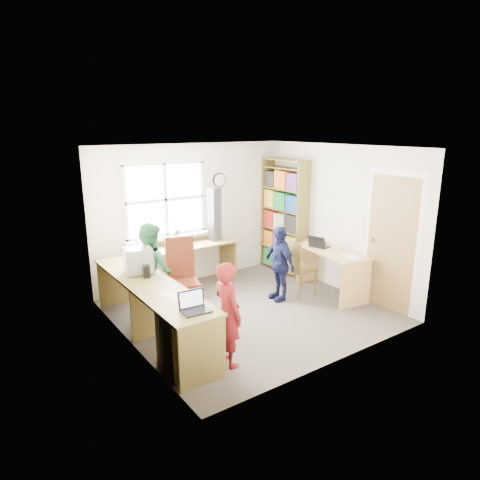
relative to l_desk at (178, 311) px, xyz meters
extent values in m
cube|color=#473F38|center=(1.31, 0.28, -0.47)|extent=(3.60, 3.40, 0.02)
cube|color=white|center=(1.31, 0.28, 1.95)|extent=(3.60, 3.40, 0.02)
cube|color=silver|center=(1.31, 1.99, 0.74)|extent=(3.60, 0.02, 2.40)
cube|color=silver|center=(1.31, -1.43, 0.74)|extent=(3.60, 0.02, 2.40)
cube|color=silver|center=(-0.50, 0.28, 0.74)|extent=(0.02, 3.40, 2.40)
cube|color=silver|center=(3.12, 0.28, 0.74)|extent=(0.02, 3.40, 2.40)
cube|color=white|center=(0.81, 1.97, 1.04)|extent=(1.40, 0.01, 1.20)
cube|color=white|center=(0.81, 1.96, 1.04)|extent=(1.48, 0.04, 1.28)
cube|color=olive|center=(3.09, -0.77, 0.54)|extent=(0.02, 0.82, 2.00)
sphere|color=gold|center=(3.06, -0.44, 0.54)|extent=(0.07, 0.07, 0.07)
cylinder|color=black|center=(1.86, 1.96, 1.29)|extent=(0.26, 0.03, 0.26)
cylinder|color=white|center=(1.86, 1.95, 1.29)|extent=(0.22, 0.01, 0.22)
cube|color=olive|center=(-0.19, 0.38, 0.28)|extent=(0.60, 2.70, 0.03)
cube|color=olive|center=(1.06, 1.70, 0.28)|extent=(1.65, 0.56, 0.03)
cube|color=olive|center=(-0.19, 0.38, -0.10)|extent=(0.56, 0.03, 0.72)
cube|color=olive|center=(-0.19, -0.94, -0.10)|extent=(0.56, 0.03, 0.72)
cube|color=olive|center=(-0.19, 1.70, -0.10)|extent=(0.56, 0.03, 0.72)
cube|color=olive|center=(1.86, 1.70, -0.10)|extent=(0.03, 0.52, 0.72)
cube|color=olive|center=(-0.19, -0.57, -0.10)|extent=(0.54, 0.45, 0.72)
cube|color=#E1B570|center=(2.84, 0.12, 0.26)|extent=(0.81, 1.35, 0.03)
cube|color=#E1B570|center=(2.73, -0.49, -0.11)|extent=(0.54, 0.13, 0.70)
cube|color=#E1B570|center=(2.96, 0.72, -0.11)|extent=(0.54, 0.13, 0.70)
cube|color=olive|center=(2.96, 0.96, 0.59)|extent=(0.30, 0.02, 2.10)
cube|color=olive|center=(2.96, 1.96, 0.59)|extent=(0.30, 0.02, 2.10)
cube|color=olive|center=(2.96, 1.46, 1.63)|extent=(0.30, 1.00, 0.02)
cube|color=olive|center=(2.96, 1.46, -0.40)|extent=(0.30, 1.00, 0.02)
cube|color=olive|center=(2.96, 1.46, -0.04)|extent=(0.30, 1.00, 0.02)
cube|color=olive|center=(2.96, 1.46, 0.34)|extent=(0.30, 1.00, 0.02)
cube|color=olive|center=(2.96, 1.46, 0.72)|extent=(0.30, 1.00, 0.02)
cube|color=olive|center=(2.96, 1.46, 1.10)|extent=(0.30, 1.00, 0.02)
cube|color=olive|center=(2.96, 1.46, 1.48)|extent=(0.30, 1.00, 0.02)
cube|color=#AC1E18|center=(2.96, 1.16, -0.25)|extent=(0.25, 0.28, 0.27)
cube|color=#184893|center=(2.96, 1.48, -0.24)|extent=(0.25, 0.30, 0.29)
cube|color=#1D7B32|center=(2.96, 1.78, -0.23)|extent=(0.25, 0.26, 0.30)
cube|color=gold|center=(2.96, 1.16, 0.13)|extent=(0.25, 0.28, 0.30)
cube|color=#6F317B|center=(2.96, 1.48, 0.14)|extent=(0.25, 0.30, 0.32)
cube|color=orange|center=(2.96, 1.78, 0.12)|extent=(0.25, 0.26, 0.29)
cube|color=#242424|center=(2.96, 1.16, 0.52)|extent=(0.25, 0.28, 0.32)
cube|color=beige|center=(2.96, 1.48, 0.50)|extent=(0.25, 0.30, 0.29)
cube|color=#AC1E18|center=(2.96, 1.78, 0.51)|extent=(0.25, 0.26, 0.30)
cube|color=#184893|center=(2.96, 1.16, 0.88)|extent=(0.25, 0.28, 0.29)
cube|color=#1D7B32|center=(2.96, 1.48, 0.89)|extent=(0.25, 0.30, 0.30)
cube|color=gold|center=(2.96, 1.78, 0.90)|extent=(0.25, 0.26, 0.32)
cube|color=#6F317B|center=(2.96, 1.16, 1.27)|extent=(0.25, 0.28, 0.30)
cube|color=orange|center=(2.96, 1.48, 1.28)|extent=(0.25, 0.30, 0.32)
cube|color=#242424|center=(2.96, 1.78, 1.26)|extent=(0.25, 0.26, 0.29)
cylinder|color=black|center=(0.47, 0.76, -0.43)|extent=(0.65, 0.65, 0.05)
cylinder|color=black|center=(0.47, 0.76, -0.21)|extent=(0.07, 0.07, 0.39)
cube|color=maroon|center=(0.47, 0.76, 0.01)|extent=(0.53, 0.53, 0.08)
cube|color=maroon|center=(0.52, 0.96, 0.37)|extent=(0.42, 0.18, 0.62)
cylinder|color=brown|center=(2.22, 0.21, -0.24)|extent=(0.03, 0.03, 0.42)
cylinder|color=brown|center=(2.56, 0.20, -0.24)|extent=(0.03, 0.03, 0.42)
cylinder|color=brown|center=(2.23, 0.55, -0.24)|extent=(0.03, 0.03, 0.42)
cylinder|color=brown|center=(2.57, 0.54, -0.24)|extent=(0.03, 0.03, 0.42)
cube|color=brown|center=(2.40, 0.37, -0.02)|extent=(0.41, 0.41, 0.04)
cube|color=brown|center=(2.22, 0.38, 0.22)|extent=(0.04, 0.38, 0.47)
cube|color=#9A9B9E|center=(-0.16, 0.83, 0.30)|extent=(0.30, 0.25, 0.02)
cube|color=#9A9B9E|center=(-0.16, 0.83, 0.48)|extent=(0.41, 0.38, 0.34)
cube|color=#3F72F2|center=(0.02, 0.80, 0.48)|extent=(0.05, 0.28, 0.24)
cube|color=black|center=(-0.14, -0.72, 0.30)|extent=(0.32, 0.24, 0.02)
cube|color=black|center=(-0.13, -0.60, 0.40)|extent=(0.31, 0.07, 0.20)
cube|color=white|center=(-0.13, -0.61, 0.40)|extent=(0.27, 0.05, 0.16)
cube|color=black|center=(2.83, 0.40, 0.28)|extent=(0.30, 0.35, 0.02)
cube|color=black|center=(2.72, 0.37, 0.38)|extent=(0.14, 0.30, 0.20)
cube|color=#3F72F2|center=(2.73, 0.37, 0.38)|extent=(0.11, 0.26, 0.16)
cube|color=black|center=(-0.15, 0.60, 0.38)|extent=(0.10, 0.10, 0.17)
cube|color=black|center=(-0.16, 1.11, 0.38)|extent=(0.09, 0.09, 0.17)
cube|color=black|center=(1.59, 1.71, 0.75)|extent=(0.21, 0.20, 0.92)
cube|color=red|center=(2.89, 0.57, 0.30)|extent=(0.31, 0.31, 0.05)
cube|color=white|center=(-0.13, -0.18, 0.30)|extent=(0.30, 0.37, 0.00)
cube|color=white|center=(2.81, -0.29, 0.28)|extent=(0.24, 0.31, 0.00)
imported|color=#2E7435|center=(0.84, 1.72, 0.44)|extent=(0.18, 0.15, 0.30)
imported|color=maroon|center=(0.26, -0.72, 0.16)|extent=(0.31, 0.46, 1.23)
imported|color=#2D713A|center=(0.08, 0.98, 0.24)|extent=(0.63, 0.75, 1.38)
imported|color=#121638|center=(1.98, 0.41, 0.14)|extent=(0.36, 0.72, 1.19)
camera|label=1|loc=(-2.17, -4.46, 2.22)|focal=32.00mm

